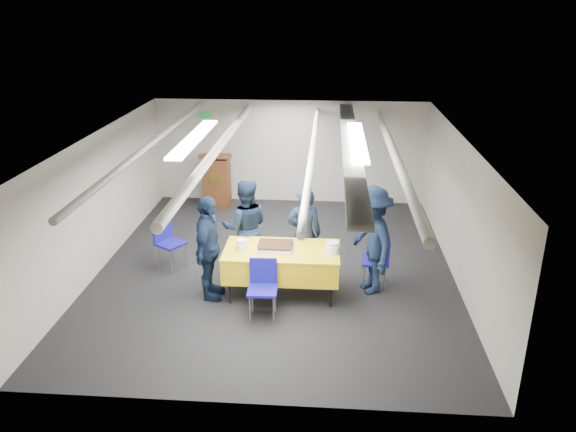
% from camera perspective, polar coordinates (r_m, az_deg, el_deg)
% --- Properties ---
extents(ground, '(7.00, 7.00, 0.00)m').
position_cam_1_polar(ground, '(9.76, -1.24, -5.29)').
color(ground, black).
rests_on(ground, ground).
extents(room_shell, '(6.00, 7.00, 2.30)m').
position_cam_1_polar(room_shell, '(9.48, -0.52, 5.65)').
color(room_shell, beige).
rests_on(room_shell, ground).
extents(serving_table, '(1.77, 0.93, 0.77)m').
position_cam_1_polar(serving_table, '(8.69, -0.64, -4.68)').
color(serving_table, black).
rests_on(serving_table, ground).
extents(sheet_cake, '(0.55, 0.43, 0.09)m').
position_cam_1_polar(sheet_cake, '(8.59, -1.28, -3.11)').
color(sheet_cake, white).
rests_on(sheet_cake, serving_table).
extents(plate_stack_left, '(0.19, 0.19, 0.16)m').
position_cam_1_polar(plate_stack_left, '(8.60, -4.71, -2.96)').
color(plate_stack_left, white).
rests_on(plate_stack_left, serving_table).
extents(plate_stack_right, '(0.23, 0.23, 0.17)m').
position_cam_1_polar(plate_stack_right, '(8.50, 4.54, -3.22)').
color(plate_stack_right, white).
rests_on(plate_stack_right, serving_table).
extents(podium, '(0.62, 0.53, 1.25)m').
position_cam_1_polar(podium, '(12.56, -7.24, 3.73)').
color(podium, brown).
rests_on(podium, ground).
extents(chair_near, '(0.43, 0.43, 0.87)m').
position_cam_1_polar(chair_near, '(8.17, -2.57, -6.74)').
color(chair_near, gray).
rests_on(chair_near, ground).
extents(chair_right, '(0.44, 0.44, 0.87)m').
position_cam_1_polar(chair_right, '(9.06, 9.41, -4.06)').
color(chair_right, gray).
rests_on(chair_right, ground).
extents(chair_left, '(0.58, 0.58, 0.87)m').
position_cam_1_polar(chair_left, '(9.82, -12.17, -2.20)').
color(chair_left, gray).
rests_on(chair_left, ground).
extents(sailor_a, '(0.63, 0.46, 1.58)m').
position_cam_1_polar(sailor_a, '(9.09, 1.65, -1.87)').
color(sailor_a, black).
rests_on(sailor_a, ground).
extents(sailor_b, '(0.89, 0.74, 1.64)m').
position_cam_1_polar(sailor_b, '(9.32, -4.34, -1.16)').
color(sailor_b, black).
rests_on(sailor_b, ground).
extents(sailor_c, '(0.45, 0.99, 1.65)m').
position_cam_1_polar(sailor_c, '(8.58, -8.09, -3.29)').
color(sailor_c, black).
rests_on(sailor_c, ground).
extents(sailor_d, '(0.98, 1.27, 1.74)m').
position_cam_1_polar(sailor_d, '(8.77, 8.46, -2.44)').
color(sailor_d, black).
rests_on(sailor_d, ground).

